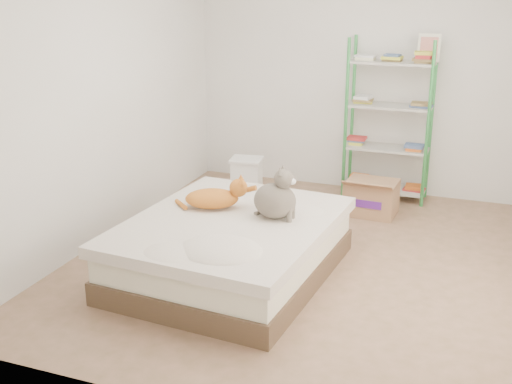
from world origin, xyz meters
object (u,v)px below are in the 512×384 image
at_px(white_bin, 247,175).
at_px(bed, 231,247).
at_px(grey_cat, 275,193).
at_px(shelf_unit, 389,123).
at_px(cardboard_box, 371,197).
at_px(orange_cat, 212,196).

bearing_deg(white_bin, bed, -72.08).
bearing_deg(grey_cat, shelf_unit, -14.97).
xyz_separation_m(grey_cat, cardboard_box, (0.47, 1.62, -0.50)).
bearing_deg(bed, cardboard_box, 70.41).
relative_size(bed, cardboard_box, 3.81).
height_order(bed, orange_cat, orange_cat).
bearing_deg(cardboard_box, grey_cat, -103.32).
distance_m(orange_cat, shelf_unit, 2.42).
distance_m(bed, grey_cat, 0.56).
xyz_separation_m(orange_cat, cardboard_box, (1.03, 1.59, -0.40)).
bearing_deg(grey_cat, white_bin, 25.90).
xyz_separation_m(orange_cat, white_bin, (-0.39, 1.78, -0.38)).
xyz_separation_m(bed, cardboard_box, (0.78, 1.78, -0.06)).
bearing_deg(white_bin, cardboard_box, -7.82).
distance_m(shelf_unit, white_bin, 1.64).
xyz_separation_m(bed, white_bin, (-0.64, 1.98, -0.04)).
height_order(orange_cat, white_bin, orange_cat).
bearing_deg(grey_cat, orange_cat, 85.00).
bearing_deg(bed, shelf_unit, 74.81).
distance_m(orange_cat, white_bin, 1.86).
height_order(grey_cat, shelf_unit, shelf_unit).
distance_m(bed, shelf_unit, 2.56).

